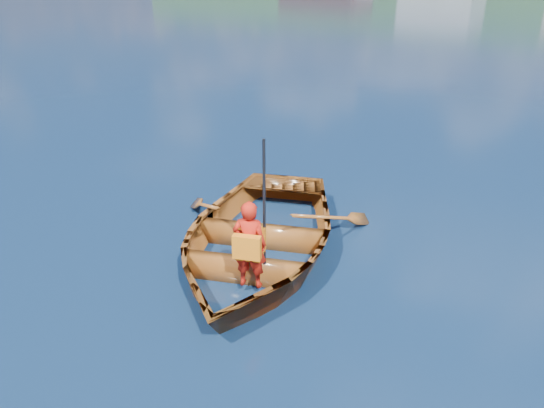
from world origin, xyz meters
TOP-DOWN VIEW (x-y plane):
  - ground at (0.00, 0.00)m, footprint 600.00×600.00m
  - rowboat at (0.06, 0.06)m, footprint 4.39×5.08m
  - child_paddler at (0.53, -0.72)m, footprint 0.49×0.44m

SIDE VIEW (x-z plane):
  - ground at x=0.00m, z-range 0.00..0.00m
  - rowboat at x=0.06m, z-range -0.15..0.73m
  - child_paddler at x=0.53m, z-range -0.26..1.61m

